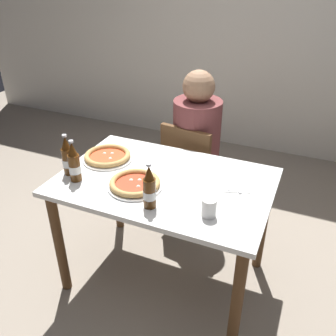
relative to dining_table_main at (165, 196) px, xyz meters
The scene contains 12 objects.
ground_plane 0.64m from the dining_table_main, ahead, with size 8.00×8.00×0.00m, color gray.
back_wall_tiled 2.30m from the dining_table_main, 90.00° to the left, with size 7.00×0.10×2.60m, color silver.
dining_table_main is the anchor object (origin of this frame).
chair_behind_table 0.63m from the dining_table_main, 94.82° to the left, with size 0.46×0.46×0.85m.
diner_seated 0.66m from the dining_table_main, 93.55° to the left, with size 0.34×0.34×1.21m.
pizza_margherita_near 0.45m from the dining_table_main, 169.33° to the left, with size 0.31×0.31×0.04m.
pizza_marinara_far 0.22m from the dining_table_main, 131.27° to the right, with size 0.30×0.30×0.04m.
beer_bottle_left 0.34m from the dining_table_main, 82.02° to the right, with size 0.07×0.07×0.25m.
beer_bottle_center 0.60m from the dining_table_main, 163.80° to the right, with size 0.07×0.07×0.25m.
beer_bottle_right 0.54m from the dining_table_main, 156.14° to the right, with size 0.07×0.07×0.25m.
napkin_with_cutlery 0.40m from the dining_table_main, 16.77° to the left, with size 0.23×0.23×0.01m.
paper_cup 0.43m from the dining_table_main, 33.38° to the right, with size 0.07×0.07×0.10m, color white.
Camera 1 is at (0.71, -1.59, 1.83)m, focal length 38.71 mm.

